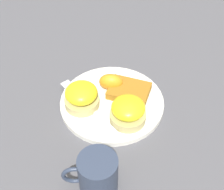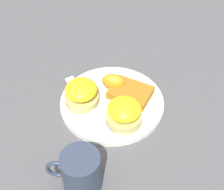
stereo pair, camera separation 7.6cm
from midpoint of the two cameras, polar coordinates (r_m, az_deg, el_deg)
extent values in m
plane|color=#4C4C51|center=(0.78, -2.77, -1.88)|extent=(1.10, 1.10, 0.00)
cylinder|color=silver|center=(0.78, -2.79, -1.53)|extent=(0.26, 0.26, 0.01)
cylinder|color=tan|center=(0.76, -8.34, -1.36)|extent=(0.08, 0.08, 0.02)
ellipsoid|color=yellow|center=(0.74, -8.58, 0.26)|extent=(0.08, 0.08, 0.04)
cylinder|color=tan|center=(0.72, -0.09, -4.11)|extent=(0.08, 0.08, 0.02)
ellipsoid|color=yellow|center=(0.70, -0.10, -2.49)|extent=(0.08, 0.08, 0.04)
cube|color=#9A641B|center=(0.78, 0.39, 0.65)|extent=(0.12, 0.11, 0.02)
ellipsoid|color=orange|center=(0.79, -2.96, 2.29)|extent=(0.06, 0.04, 0.04)
cube|color=silver|center=(0.73, -4.76, -4.67)|extent=(0.08, 0.10, 0.00)
cube|color=silver|center=(0.82, -10.49, 1.33)|extent=(0.05, 0.05, 0.00)
cylinder|color=#2D384C|center=(0.61, -6.21, -14.59)|extent=(0.08, 0.08, 0.10)
torus|color=#2D384C|center=(0.61, -10.49, -14.44)|extent=(0.05, 0.01, 0.05)
camera|label=1|loc=(0.04, -92.87, -2.93)|focal=50.00mm
camera|label=2|loc=(0.04, 87.13, 2.93)|focal=50.00mm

